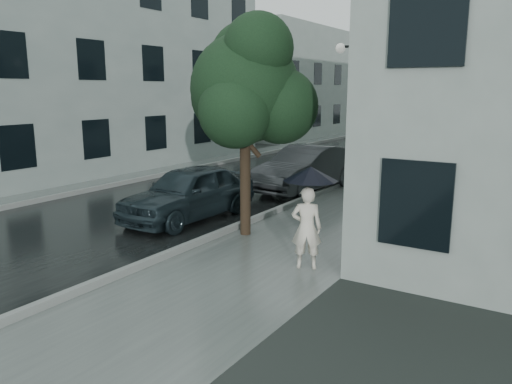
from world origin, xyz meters
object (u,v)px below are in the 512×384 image
Objects in this scene: lamp_post at (350,109)px; street_tree at (247,87)px; car_near at (189,192)px; car_far at (306,168)px; pedestrian at (307,228)px.

street_tree is at bearing -100.20° from lamp_post.
car_far is at bearing 82.44° from car_near.
pedestrian is 0.38× the size of car_near.
pedestrian is at bearing -57.64° from car_far.
street_tree is 6.36m from car_far.
pedestrian is 0.35× the size of car_far.
lamp_post reaches higher than car_far.
pedestrian is 3.86m from street_tree.
car_far is at bearing -88.28° from pedestrian.
lamp_post is at bearing 70.20° from car_near.
pedestrian is at bearing -19.24° from car_near.
street_tree is (-2.32, 1.44, 2.73)m from pedestrian.
pedestrian is 8.02m from lamp_post.
car_far is at bearing -171.48° from lamp_post.
car_far is (-1.21, 5.59, -2.78)m from street_tree.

